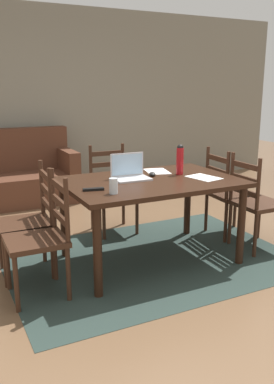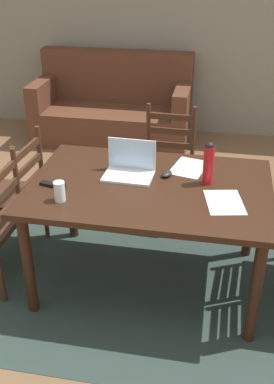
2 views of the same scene
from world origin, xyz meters
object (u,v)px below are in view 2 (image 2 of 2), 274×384
(chair_left_far, at_px, (13,196))
(computer_mouse, at_px, (167,174))
(dining_table, at_px, (149,197))
(drinking_glass, at_px, (60,191))
(tv_remote, at_px, (53,185))
(laptop, at_px, (130,166))
(couch, at_px, (113,110))
(chair_far_head, at_px, (167,168))
(water_bottle, at_px, (208,162))

(chair_left_far, bearing_deg, computer_mouse, -3.19)
(dining_table, bearing_deg, drinking_glass, -148.82)
(tv_remote, bearing_deg, chair_left_far, 65.64)
(chair_left_far, relative_size, computer_mouse, 9.50)
(drinking_glass, bearing_deg, dining_table, 31.18)
(dining_table, distance_m, laptop, 0.24)
(chair_left_far, bearing_deg, couch, 84.90)
(computer_mouse, bearing_deg, chair_far_head, 115.87)
(dining_table, height_order, laptop, laptop)
(computer_mouse, bearing_deg, drinking_glass, -123.97)
(chair_left_far, height_order, laptop, laptop)
(laptop, bearing_deg, computer_mouse, 4.49)
(couch, distance_m, tv_remote, 2.73)
(tv_remote, bearing_deg, dining_table, -65.23)
(couch, height_order, drinking_glass, couch)
(chair_left_far, relative_size, couch, 0.53)
(chair_left_far, height_order, computer_mouse, chair_left_far)
(tv_remote, bearing_deg, water_bottle, -64.80)
(couch, bearing_deg, chair_far_head, -63.00)
(chair_left_far, bearing_deg, water_bottle, -4.73)
(couch, relative_size, drinking_glass, 14.63)
(chair_left_far, distance_m, computer_mouse, 1.19)
(chair_left_far, bearing_deg, chair_far_head, 32.86)
(chair_far_head, distance_m, computer_mouse, 0.82)
(drinking_glass, bearing_deg, couch, 97.11)
(dining_table, xyz_separation_m, laptop, (-0.15, 0.12, 0.15))
(dining_table, distance_m, water_bottle, 0.44)
(chair_far_head, relative_size, water_bottle, 3.36)
(chair_far_head, bearing_deg, chair_left_far, -147.14)
(chair_left_far, relative_size, laptop, 2.90)
(laptop, distance_m, computer_mouse, 0.25)
(dining_table, relative_size, computer_mouse, 15.37)
(chair_left_far, distance_m, chair_far_head, 1.26)
(drinking_glass, height_order, tv_remote, drinking_glass)
(chair_left_far, bearing_deg, dining_table, -10.95)
(dining_table, relative_size, tv_remote, 9.04)
(drinking_glass, bearing_deg, water_bottle, 24.47)
(laptop, distance_m, drinking_glass, 0.54)
(couch, xyz_separation_m, tv_remote, (0.25, -2.69, 0.42))
(chair_far_head, height_order, laptop, laptop)
(water_bottle, height_order, tv_remote, water_bottle)
(couch, xyz_separation_m, drinking_glass, (0.36, -2.85, 0.47))
(laptop, height_order, tv_remote, laptop)
(drinking_glass, xyz_separation_m, computer_mouse, (0.58, 0.44, -0.04))
(drinking_glass, xyz_separation_m, tv_remote, (-0.10, 0.16, -0.05))
(chair_left_far, distance_m, laptop, 0.98)
(chair_far_head, bearing_deg, drinking_glass, -112.58)
(water_bottle, relative_size, tv_remote, 1.66)
(dining_table, relative_size, drinking_glass, 12.50)
(chair_far_head, xyz_separation_m, laptop, (-0.15, -0.77, 0.36))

